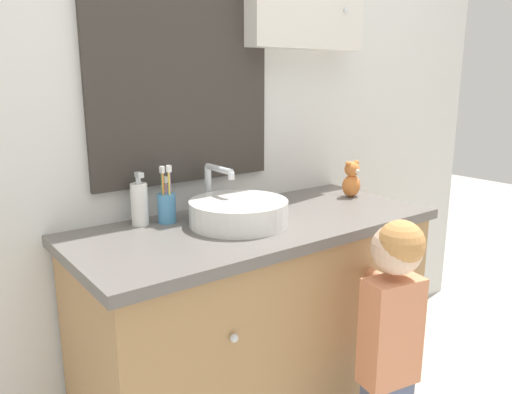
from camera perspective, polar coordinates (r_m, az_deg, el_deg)
name	(u,v)px	position (r m, az deg, el deg)	size (l,w,h in m)	color
wall_back	(213,69)	(1.87, -4.98, 14.38)	(3.20, 0.18, 2.50)	silver
vanity_counter	(258,326)	(1.83, 0.21, -14.56)	(1.25, 0.55, 0.78)	#A37A4C
sink_basin	(238,211)	(1.64, -2.07, -1.63)	(0.33, 0.37, 0.18)	white
toothbrush_holder	(167,205)	(1.68, -10.17, -0.93)	(0.06, 0.06, 0.19)	#4C93C6
soap_dispenser	(140,203)	(1.67, -13.17, -0.71)	(0.06, 0.06, 0.18)	white
child_figure	(391,324)	(1.63, 15.22, -13.86)	(0.24, 0.40, 0.86)	slate
teddy_bear	(352,180)	(2.05, 10.87, 1.95)	(0.08, 0.07, 0.15)	orange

